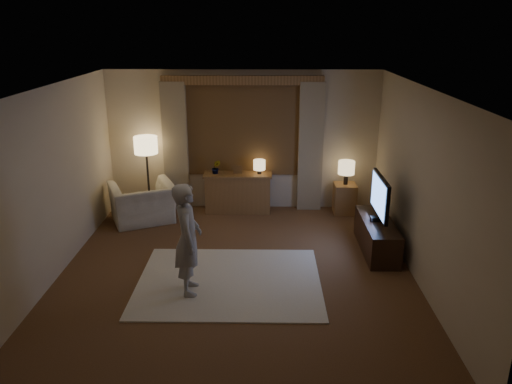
{
  "coord_description": "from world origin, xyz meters",
  "views": [
    {
      "loc": [
        0.39,
        -6.32,
        3.4
      ],
      "look_at": [
        0.27,
        0.6,
        1.03
      ],
      "focal_mm": 35.0,
      "sensor_mm": 36.0,
      "label": 1
    }
  ],
  "objects_px": {
    "sideboard": "(238,194)",
    "person": "(188,239)",
    "armchair": "(143,203)",
    "side_table": "(345,199)",
    "tv_stand": "(377,236)"
  },
  "relations": [
    {
      "from": "tv_stand",
      "to": "person",
      "type": "height_order",
      "value": "person"
    },
    {
      "from": "side_table",
      "to": "person",
      "type": "height_order",
      "value": "person"
    },
    {
      "from": "side_table",
      "to": "person",
      "type": "xyz_separation_m",
      "value": [
        -2.48,
        -2.95,
        0.49
      ]
    },
    {
      "from": "sideboard",
      "to": "person",
      "type": "distance_m",
      "value": 3.07
    },
    {
      "from": "sideboard",
      "to": "armchair",
      "type": "distance_m",
      "value": 1.75
    },
    {
      "from": "sideboard",
      "to": "side_table",
      "type": "height_order",
      "value": "sideboard"
    },
    {
      "from": "armchair",
      "to": "side_table",
      "type": "bearing_deg",
      "value": 163.14
    },
    {
      "from": "armchair",
      "to": "person",
      "type": "height_order",
      "value": "person"
    },
    {
      "from": "side_table",
      "to": "tv_stand",
      "type": "relative_size",
      "value": 0.4
    },
    {
      "from": "sideboard",
      "to": "armchair",
      "type": "xyz_separation_m",
      "value": [
        -1.67,
        -0.54,
        -0.0
      ]
    },
    {
      "from": "sideboard",
      "to": "side_table",
      "type": "xyz_separation_m",
      "value": [
        1.99,
        -0.05,
        -0.07
      ]
    },
    {
      "from": "sideboard",
      "to": "armchair",
      "type": "relative_size",
      "value": 1.12
    },
    {
      "from": "person",
      "to": "tv_stand",
      "type": "bearing_deg",
      "value": -70.98
    },
    {
      "from": "armchair",
      "to": "tv_stand",
      "type": "height_order",
      "value": "armchair"
    },
    {
      "from": "sideboard",
      "to": "person",
      "type": "relative_size",
      "value": 0.8
    }
  ]
}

